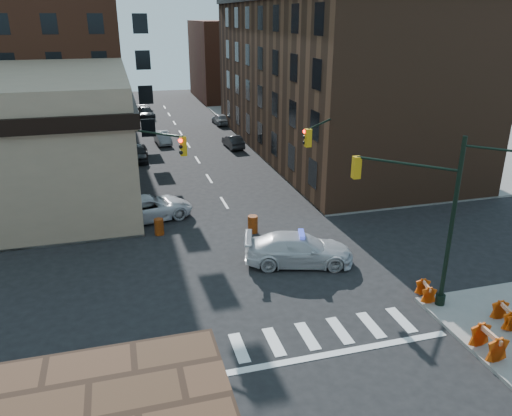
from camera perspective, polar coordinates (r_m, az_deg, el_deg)
ground at (r=27.55m, az=0.77°, el=-6.47°), size 140.00×140.00×0.00m
sidewalk_ne at (r=64.88m, az=12.38°, el=9.40°), size 34.00×54.50×0.15m
commercial_row_ne at (r=50.37m, az=8.06°, el=14.39°), size 14.00×34.00×14.00m
filler_nw at (r=86.02m, az=-22.60°, el=16.46°), size 20.00×18.00×16.00m
filler_ne at (r=84.32m, az=-1.23°, el=16.56°), size 16.00×16.00×12.00m
signal_pole_se at (r=23.54m, az=19.01°, el=-0.34°), size 5.40×5.27×8.00m
signal_pole_nw at (r=29.97m, az=-12.96°, el=4.26°), size 3.58×3.67×8.00m
signal_pole_ne at (r=32.57m, az=8.08°, el=5.94°), size 3.67×3.58×8.00m
tree_ne_near at (r=52.30m, az=0.68°, el=10.94°), size 3.00×3.00×4.85m
tree_ne_far at (r=59.91m, az=-1.51°, el=12.25°), size 3.00×3.00×4.85m
police_car at (r=27.39m, az=4.92°, el=-4.72°), size 6.32×3.88×1.71m
pickup at (r=33.90m, az=-12.18°, el=0.01°), size 6.34×4.01×1.63m
parked_car_wnear at (r=48.24m, az=-13.30°, el=6.14°), size 1.98×4.41×1.47m
parked_car_wfar at (r=54.26m, az=-10.63°, el=7.89°), size 1.71×4.02×1.29m
parked_car_wdeep at (r=68.96m, az=-12.51°, el=10.61°), size 2.40×5.11×1.44m
parked_car_enear at (r=51.78m, az=-2.64°, el=7.60°), size 1.66×4.03×1.30m
parked_car_efar at (r=63.44m, az=-4.08°, el=10.12°), size 1.79×4.03×1.35m
pedestrian_a at (r=33.21m, az=-13.84°, el=-0.27°), size 0.73×0.69×1.68m
pedestrian_b at (r=32.30m, az=-24.84°, el=-2.16°), size 1.12×1.03×1.84m
pedestrian_c at (r=32.10m, az=-24.25°, el=-2.08°), size 1.20×1.08×1.96m
barrel_road at (r=31.23m, az=-0.38°, el=-1.87°), size 0.78×0.78×1.11m
barrel_bank at (r=31.55m, az=-11.02°, el=-2.12°), size 0.61×0.61×1.04m
barricade_se_a at (r=25.31m, az=18.82°, el=-8.99°), size 0.75×1.15×0.80m
barricade_se_c at (r=24.66m, az=26.59°, el=-10.95°), size 0.77×1.26×0.88m
barricade_se_d at (r=22.44m, az=25.02°, el=-13.77°), size 0.71×1.39×1.03m
barricade_nw_a at (r=32.44m, az=-16.17°, el=-1.70°), size 1.38×0.86×0.97m
barricade_nw_b at (r=33.03m, az=-19.69°, el=-1.67°), size 1.36×0.69×1.01m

